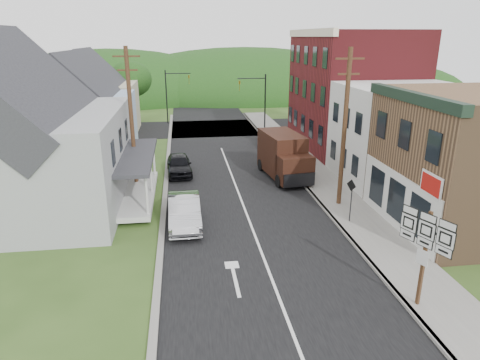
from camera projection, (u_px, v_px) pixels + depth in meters
name	position (u px, v px, depth m)	size (l,w,h in m)	color
ground	(255.00, 237.00, 21.35)	(120.00, 120.00, 0.00)	#2D4719
road	(232.00, 176.00, 30.74)	(9.00, 90.00, 0.02)	black
cross_road	(213.00, 128.00, 46.70)	(60.00, 9.00, 0.02)	black
sidewalk_right	(320.00, 180.00, 29.59)	(2.80, 55.00, 0.15)	slate
curb_right	(301.00, 181.00, 29.42)	(0.20, 55.00, 0.15)	slate
curb_left	(166.00, 187.00, 28.24)	(0.30, 55.00, 0.12)	slate
storefront_tan	(475.00, 161.00, 21.69)	(8.00, 8.00, 7.00)	brown
storefront_white	(402.00, 134.00, 28.81)	(8.00, 7.00, 6.50)	silver
storefront_red	(351.00, 91.00, 37.17)	(8.00, 12.00, 10.00)	maroon
house_gray	(29.00, 135.00, 24.08)	(10.20, 12.24, 8.35)	#95979A
house_blue	(87.00, 112.00, 34.71)	(7.14, 8.16, 7.28)	#9CB0D5
house_cream	(100.00, 97.00, 43.10)	(7.14, 8.16, 7.28)	#B3AC8B
utility_pole_right	(344.00, 128.00, 23.87)	(1.60, 0.26, 9.00)	#472D19
utility_pole_left	(131.00, 119.00, 26.53)	(1.60, 0.26, 9.00)	#472D19
traffic_signal_right	(258.00, 97.00, 42.77)	(2.87, 0.20, 6.00)	black
traffic_signal_left	(172.00, 90.00, 48.23)	(2.87, 0.20, 6.00)	black
tree_left_d	(130.00, 79.00, 48.67)	(4.80, 4.80, 6.94)	#382616
forested_ridge	(201.00, 95.00, 72.99)	(90.00, 30.00, 16.00)	#10350F
silver_sedan	(184.00, 212.00, 22.48)	(1.63, 4.68, 1.54)	silver
dark_sedan	(179.00, 165.00, 30.86)	(1.71, 4.24, 1.45)	black
delivery_van	(284.00, 156.00, 29.87)	(2.92, 5.80, 3.11)	black
route_sign_cluster	(425.00, 246.00, 15.00)	(0.88, 1.97, 3.68)	#472D19
warning_sign	(351.00, 195.00, 22.35)	(0.28, 0.60, 2.36)	black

